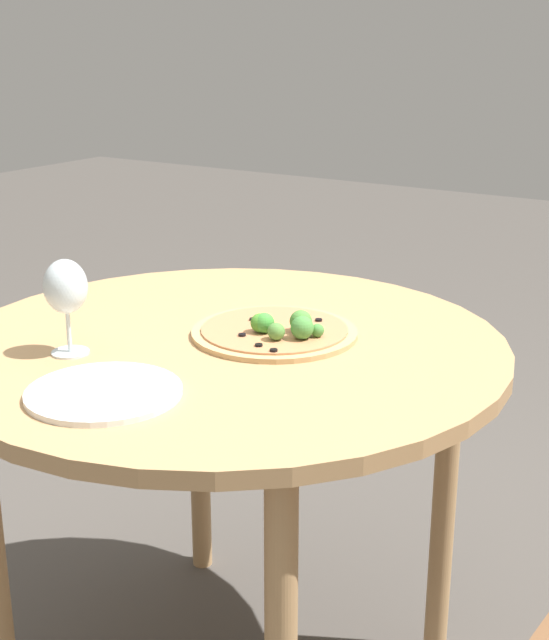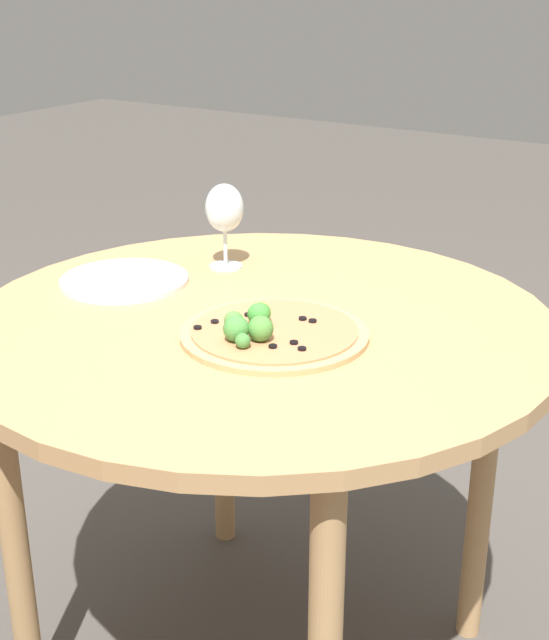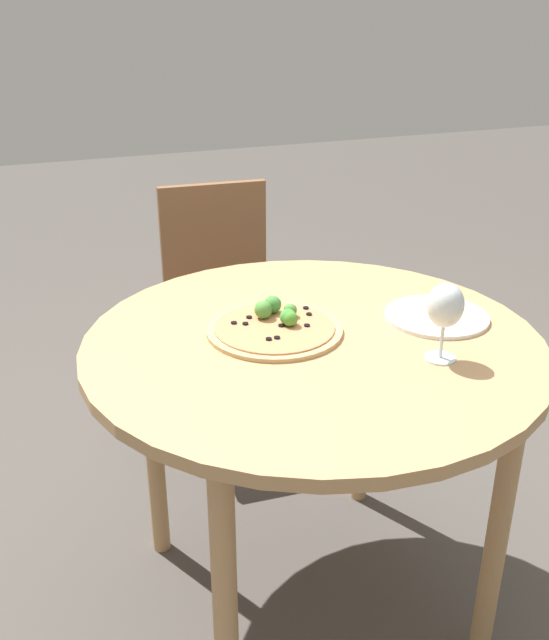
# 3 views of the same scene
# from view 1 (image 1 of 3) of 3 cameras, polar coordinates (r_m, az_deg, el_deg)

# --- Properties ---
(dining_table) EXTENTS (1.05, 1.05, 0.78)m
(dining_table) POSITION_cam_1_polar(r_m,az_deg,el_deg) (1.69, -3.02, -4.05)
(dining_table) COLOR tan
(dining_table) RESTS_ON ground_plane
(pizza) EXTENTS (0.32, 0.32, 0.06)m
(pizza) POSITION_cam_1_polar(r_m,az_deg,el_deg) (1.68, 0.14, -0.67)
(pizza) COLOR tan
(pizza) RESTS_ON dining_table
(wine_glass) EXTENTS (0.08, 0.08, 0.17)m
(wine_glass) POSITION_cam_1_polar(r_m,az_deg,el_deg) (1.60, -13.23, 1.96)
(wine_glass) COLOR silver
(wine_glass) RESTS_ON dining_table
(plate_near) EXTENTS (0.25, 0.25, 0.01)m
(plate_near) POSITION_cam_1_polar(r_m,az_deg,el_deg) (1.44, -10.87, -4.57)
(plate_near) COLOR silver
(plate_near) RESTS_ON dining_table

